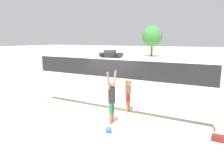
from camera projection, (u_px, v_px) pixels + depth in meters
name	position (u px, v px, depth m)	size (l,w,h in m)	color
ground_plane	(112.00, 114.00, 9.92)	(200.00, 200.00, 0.00)	beige
volleyball_net	(112.00, 72.00, 9.53)	(8.73, 0.09, 2.53)	beige
player_spiker	(112.00, 96.00, 8.58)	(0.28, 0.70, 2.13)	#8C664C
player_blocker	(128.00, 86.00, 9.94)	(0.28, 0.73, 2.30)	#8C664C
volleyball	(109.00, 129.00, 7.91)	(0.24, 0.24, 0.24)	blue
gear_bag	(218.00, 138.00, 7.25)	(0.39, 0.24, 0.21)	maroon
parked_car_near	(111.00, 54.00, 41.45)	(4.38, 2.08, 1.39)	#232328
tree_left_cluster	(152.00, 36.00, 43.28)	(4.08, 4.08, 6.05)	brown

